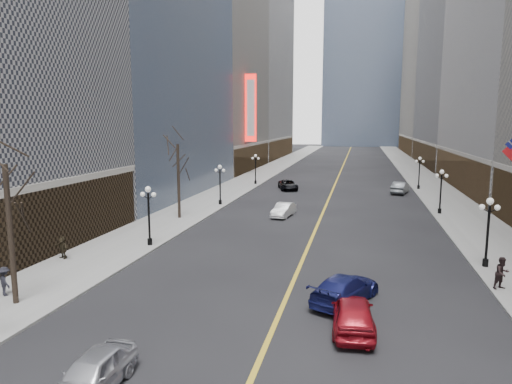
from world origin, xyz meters
The scene contains 25 objects.
sidewalk_east centered at (14.00, 70.00, 0.07)m, with size 6.00×230.00×0.15m, color gray.
sidewalk_west centered at (-14.00, 70.00, 0.07)m, with size 6.00×230.00×0.15m, color gray.
lane_line centered at (0.00, 80.00, 0.01)m, with size 0.25×200.00×0.02m, color gold.
bldg_east_c centered at (29.88, 106.00, 24.18)m, with size 26.60×40.60×48.80m.
bldg_east_d centered at (29.90, 149.00, 31.17)m, with size 26.60×46.60×62.80m.
bldg_west_c centered at (-29.88, 87.00, 25.19)m, with size 26.60×30.60×50.80m.
bldg_west_d centered at (-29.92, 121.00, 36.17)m, with size 26.60×38.60×72.80m.
streetlamp_east_1 centered at (11.80, 30.00, 2.90)m, with size 1.26×0.44×4.52m.
streetlamp_east_2 centered at (11.80, 48.00, 2.90)m, with size 1.26×0.44×4.52m.
streetlamp_east_3 centered at (11.80, 66.00, 2.90)m, with size 1.26×0.44×4.52m.
streetlamp_west_1 centered at (-11.80, 30.00, 2.90)m, with size 1.26×0.44×4.52m.
streetlamp_west_2 centered at (-11.80, 48.00, 2.90)m, with size 1.26×0.44×4.52m.
streetlamp_west_3 centered at (-11.80, 66.00, 2.90)m, with size 1.26×0.44×4.52m.
theatre_marquee centered at (-15.88, 80.00, 12.00)m, with size 2.00×0.55×12.00m.
tree_west_near centered at (-13.50, 18.00, 6.24)m, with size 3.60×3.60×7.92m.
tree_west_far centered at (-13.50, 40.00, 6.24)m, with size 3.60×3.60×7.92m.
car_nb_near centered at (-5.22, 12.00, 0.71)m, with size 1.67×4.16×1.42m, color silver.
car_nb_mid centered at (-3.71, 43.45, 0.68)m, with size 1.45×4.16×1.37m, color silver.
car_nb_far centered at (-6.17, 62.03, 0.70)m, with size 2.31×5.01×1.39m, color black.
car_sb_near centered at (3.10, 22.28, 0.74)m, with size 2.07×5.08×1.47m, color navy.
car_sb_mid centered at (3.56, 18.99, 0.80)m, with size 1.88×4.68×1.59m, color maroon.
car_sb_far centered at (9.00, 61.94, 0.80)m, with size 1.68×4.83×1.59m, color #4F5457.
ped_east_walk centered at (11.60, 25.79, 1.07)m, with size 0.89×0.49×1.84m, color black.
ped_west_walk centered at (-14.78, 18.75, 0.94)m, with size 1.03×0.42×1.59m, color black.
ped_west_far centered at (-16.06, 25.46, 0.94)m, with size 1.46×0.42×1.57m, color black.
Camera 1 is at (3.65, -1.14, 9.38)m, focal length 32.00 mm.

